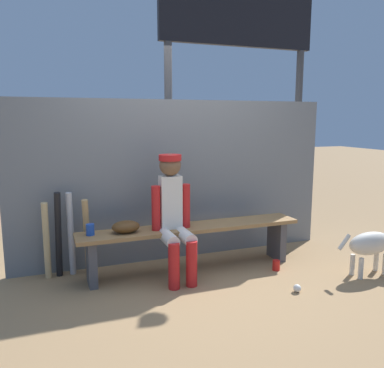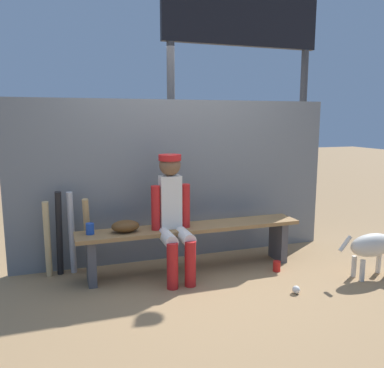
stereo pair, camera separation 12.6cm
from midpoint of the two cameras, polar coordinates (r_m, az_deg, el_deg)
name	(u,v)px [view 1 (the left image)]	position (r m, az deg, el deg)	size (l,w,h in m)	color
ground_plane	(192,270)	(4.37, -0.85, -12.28)	(30.00, 30.00, 0.00)	#9E7A51
chainlink_fence	(178,181)	(4.55, -2.82, 0.50)	(3.73, 0.03, 1.82)	slate
dugout_bench	(192,236)	(4.25, -0.86, -7.51)	(2.40, 0.36, 0.49)	olive
player_seated	(174,212)	(3.99, -3.54, -4.05)	(0.41, 0.55, 1.26)	silver
baseball_glove	(126,227)	(4.02, -10.40, -6.07)	(0.28, 0.20, 0.12)	#593819
bat_wood_tan	(87,237)	(4.30, -15.70, -7.30)	(0.06, 0.06, 0.81)	tan
bat_aluminum_silver	(71,234)	(4.31, -17.85, -6.88)	(0.06, 0.06, 0.88)	#B7B7BC
bat_aluminum_black	(58,235)	(4.29, -19.48, -6.94)	(0.06, 0.06, 0.90)	black
bat_wood_natural	(46,241)	(4.29, -21.02, -7.65)	(0.06, 0.06, 0.80)	tan
baseball	(297,288)	(3.96, 13.99, -14.36)	(0.07, 0.07, 0.07)	white
cup_on_ground	(276,265)	(4.43, 11.21, -11.41)	(0.08, 0.08, 0.11)	red
cup_on_bench	(90,230)	(4.02, -15.32, -6.36)	(0.08, 0.08, 0.11)	#1E47AD
scoreboard	(243,46)	(5.58, 6.68, 19.17)	(2.46, 0.27, 3.61)	#3F3F42
dog	(374,243)	(4.55, 24.06, -7.78)	(0.84, 0.20, 0.49)	beige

